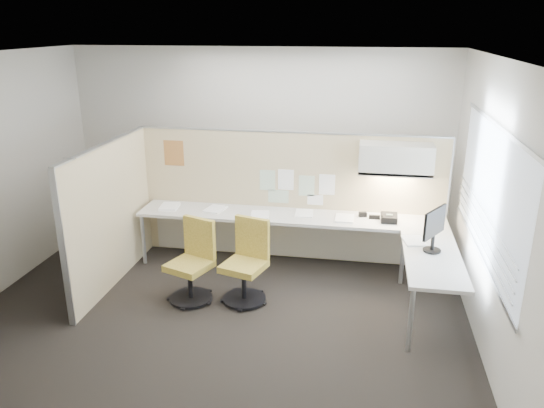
% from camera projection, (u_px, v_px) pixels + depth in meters
% --- Properties ---
extents(floor, '(5.50, 4.50, 0.01)m').
position_uv_depth(floor, '(221.00, 310.00, 6.06)').
color(floor, black).
rests_on(floor, ground).
extents(ceiling, '(5.50, 4.50, 0.01)m').
position_uv_depth(ceiling, '(212.00, 55.00, 5.15)').
color(ceiling, white).
rests_on(ceiling, wall_back).
extents(wall_back, '(5.50, 0.02, 2.80)m').
position_uv_depth(wall_back, '(259.00, 147.00, 7.70)').
color(wall_back, beige).
rests_on(wall_back, ground).
extents(wall_front, '(5.50, 0.02, 2.80)m').
position_uv_depth(wall_front, '(125.00, 294.00, 3.51)').
color(wall_front, beige).
rests_on(wall_front, ground).
extents(wall_right, '(0.02, 4.50, 2.80)m').
position_uv_depth(wall_right, '(490.00, 208.00, 5.15)').
color(wall_right, beige).
rests_on(wall_right, ground).
extents(window_pane, '(0.01, 2.80, 1.30)m').
position_uv_depth(window_pane, '(490.00, 193.00, 5.11)').
color(window_pane, '#A7B2C2').
rests_on(window_pane, wall_right).
extents(partition_back, '(4.10, 0.06, 1.75)m').
position_uv_depth(partition_back, '(290.00, 197.00, 7.17)').
color(partition_back, beige).
rests_on(partition_back, floor).
extents(partition_left, '(0.06, 2.20, 1.75)m').
position_uv_depth(partition_left, '(111.00, 215.00, 6.49)').
color(partition_left, beige).
rests_on(partition_left, floor).
extents(desk, '(4.00, 2.07, 0.73)m').
position_uv_depth(desk, '(314.00, 230.00, 6.76)').
color(desk, beige).
rests_on(desk, floor).
extents(overhead_bin, '(0.90, 0.36, 0.38)m').
position_uv_depth(overhead_bin, '(396.00, 159.00, 6.55)').
color(overhead_bin, beige).
rests_on(overhead_bin, partition_back).
extents(task_light_strip, '(0.60, 0.06, 0.02)m').
position_uv_depth(task_light_strip, '(395.00, 175.00, 6.62)').
color(task_light_strip, '#FFEABF').
rests_on(task_light_strip, overhead_bin).
extents(pinned_papers, '(1.01, 0.00, 0.47)m').
position_uv_depth(pinned_papers, '(295.00, 186.00, 7.08)').
color(pinned_papers, '#8CBF8C').
rests_on(pinned_papers, partition_back).
extents(poster, '(0.28, 0.00, 0.35)m').
position_uv_depth(poster, '(174.00, 153.00, 7.23)').
color(poster, orange).
rests_on(poster, partition_back).
extents(chair_left, '(0.57, 0.59, 0.95)m').
position_uv_depth(chair_left, '(193.00, 264.00, 6.17)').
color(chair_left, black).
rests_on(chair_left, floor).
extents(chair_right, '(0.56, 0.57, 0.96)m').
position_uv_depth(chair_right, '(247.00, 264.00, 6.15)').
color(chair_right, black).
rests_on(chair_right, floor).
extents(monitor, '(0.27, 0.41, 0.49)m').
position_uv_depth(monitor, '(434.00, 227.00, 5.72)').
color(monitor, black).
rests_on(monitor, desk).
extents(phone, '(0.21, 0.20, 0.12)m').
position_uv_depth(phone, '(389.00, 218.00, 6.65)').
color(phone, black).
rests_on(phone, desk).
extents(stapler, '(0.14, 0.04, 0.05)m').
position_uv_depth(stapler, '(375.00, 217.00, 6.76)').
color(stapler, black).
rests_on(stapler, desk).
extents(tape_dispenser, '(0.11, 0.09, 0.06)m').
position_uv_depth(tape_dispenser, '(363.00, 214.00, 6.84)').
color(tape_dispenser, black).
rests_on(tape_dispenser, desk).
extents(coat_hook, '(0.18, 0.47, 1.40)m').
position_uv_depth(coat_hook, '(66.00, 191.00, 5.62)').
color(coat_hook, silver).
rests_on(coat_hook, partition_left).
extents(paper_stack_0, '(0.26, 0.32, 0.03)m').
position_uv_depth(paper_stack_0, '(170.00, 207.00, 7.17)').
color(paper_stack_0, white).
rests_on(paper_stack_0, desk).
extents(paper_stack_1, '(0.29, 0.34, 0.02)m').
position_uv_depth(paper_stack_1, '(215.00, 209.00, 7.09)').
color(paper_stack_1, white).
rests_on(paper_stack_1, desk).
extents(paper_stack_2, '(0.27, 0.33, 0.03)m').
position_uv_depth(paper_stack_2, '(260.00, 215.00, 6.84)').
color(paper_stack_2, white).
rests_on(paper_stack_2, desk).
extents(paper_stack_3, '(0.25, 0.31, 0.02)m').
position_uv_depth(paper_stack_3, '(304.00, 213.00, 6.94)').
color(paper_stack_3, white).
rests_on(paper_stack_3, desk).
extents(paper_stack_4, '(0.24, 0.30, 0.02)m').
position_uv_depth(paper_stack_4, '(344.00, 218.00, 6.76)').
color(paper_stack_4, white).
rests_on(paper_stack_4, desk).
extents(paper_stack_5, '(0.28, 0.34, 0.02)m').
position_uv_depth(paper_stack_5, '(414.00, 241.00, 6.07)').
color(paper_stack_5, white).
rests_on(paper_stack_5, desk).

